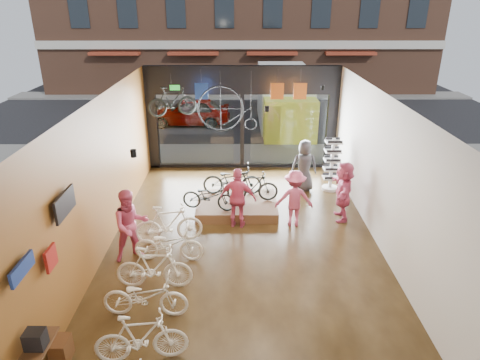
{
  "coord_description": "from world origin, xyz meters",
  "views": [
    {
      "loc": [
        -0.14,
        -9.4,
        5.91
      ],
      "look_at": [
        -0.1,
        1.4,
        1.36
      ],
      "focal_mm": 32.0,
      "sensor_mm": 36.0,
      "label": 1
    }
  ],
  "objects_px": {
    "box_truck": "(286,101)",
    "display_bike_left": "(209,196)",
    "customer_1": "(131,225)",
    "customer_5": "(343,191)",
    "sunglasses_rack": "(332,165)",
    "display_bike_right": "(232,180)",
    "customer_4": "(304,166)",
    "display_platform": "(237,206)",
    "street_car": "(189,111)",
    "penny_farthing": "(230,110)",
    "floor_bike_3": "(154,268)",
    "floor_bike_2": "(145,296)",
    "floor_bike_5": "(169,224)",
    "customer_3": "(294,198)",
    "floor_bike_1": "(141,338)",
    "customer_2": "(238,198)",
    "display_bike_mid": "(252,187)",
    "floor_bike_4": "(169,244)",
    "hung_bike": "(172,101)"
  },
  "relations": [
    {
      "from": "box_truck",
      "to": "display_bike_left",
      "type": "relative_size",
      "value": 4.61
    },
    {
      "from": "customer_1",
      "to": "customer_5",
      "type": "distance_m",
      "value": 5.97
    },
    {
      "from": "display_bike_left",
      "to": "sunglasses_rack",
      "type": "relative_size",
      "value": 0.87
    },
    {
      "from": "display_bike_right",
      "to": "customer_4",
      "type": "xyz_separation_m",
      "value": [
        2.36,
        0.95,
        0.09
      ]
    },
    {
      "from": "display_platform",
      "to": "display_bike_left",
      "type": "relative_size",
      "value": 1.53
    },
    {
      "from": "street_car",
      "to": "penny_farthing",
      "type": "distance_m",
      "value": 7.77
    },
    {
      "from": "floor_bike_3",
      "to": "customer_1",
      "type": "xyz_separation_m",
      "value": [
        -0.74,
        1.18,
        0.41
      ]
    },
    {
      "from": "floor_bike_2",
      "to": "customer_4",
      "type": "xyz_separation_m",
      "value": [
        4.04,
        6.19,
        0.42
      ]
    },
    {
      "from": "floor_bike_5",
      "to": "customer_3",
      "type": "relative_size",
      "value": 1.07
    },
    {
      "from": "display_platform",
      "to": "customer_1",
      "type": "distance_m",
      "value": 3.7
    },
    {
      "from": "floor_bike_5",
      "to": "customer_4",
      "type": "height_order",
      "value": "customer_4"
    },
    {
      "from": "floor_bike_1",
      "to": "penny_farthing",
      "type": "height_order",
      "value": "penny_farthing"
    },
    {
      "from": "customer_2",
      "to": "customer_5",
      "type": "bearing_deg",
      "value": -158.47
    },
    {
      "from": "customer_4",
      "to": "floor_bike_1",
      "type": "bearing_deg",
      "value": 65.56
    },
    {
      "from": "display_bike_mid",
      "to": "penny_farthing",
      "type": "bearing_deg",
      "value": 14.03
    },
    {
      "from": "customer_2",
      "to": "customer_4",
      "type": "distance_m",
      "value": 3.32
    },
    {
      "from": "display_bike_left",
      "to": "floor_bike_2",
      "type": "bearing_deg",
      "value": 177.47
    },
    {
      "from": "display_bike_left",
      "to": "display_bike_right",
      "type": "relative_size",
      "value": 0.86
    },
    {
      "from": "floor_bike_1",
      "to": "customer_5",
      "type": "relative_size",
      "value": 0.93
    },
    {
      "from": "floor_bike_2",
      "to": "floor_bike_4",
      "type": "bearing_deg",
      "value": -2.71
    },
    {
      "from": "display_bike_mid",
      "to": "floor_bike_4",
      "type": "bearing_deg",
      "value": 140.43
    },
    {
      "from": "customer_1",
      "to": "box_truck",
      "type": "bearing_deg",
      "value": 37.49
    },
    {
      "from": "customer_4",
      "to": "sunglasses_rack",
      "type": "height_order",
      "value": "sunglasses_rack"
    },
    {
      "from": "sunglasses_rack",
      "to": "customer_4",
      "type": "bearing_deg",
      "value": -168.81
    },
    {
      "from": "floor_bike_1",
      "to": "customer_2",
      "type": "xyz_separation_m",
      "value": [
        1.69,
        4.88,
        0.38
      ]
    },
    {
      "from": "floor_bike_3",
      "to": "customer_3",
      "type": "height_order",
      "value": "customer_3"
    },
    {
      "from": "display_bike_left",
      "to": "customer_3",
      "type": "bearing_deg",
      "value": -88.12
    },
    {
      "from": "street_car",
      "to": "hung_bike",
      "type": "relative_size",
      "value": 2.6
    },
    {
      "from": "display_bike_right",
      "to": "floor_bike_4",
      "type": "bearing_deg",
      "value": 155.45
    },
    {
      "from": "floor_bike_4",
      "to": "customer_2",
      "type": "height_order",
      "value": "customer_2"
    },
    {
      "from": "floor_bike_3",
      "to": "display_bike_right",
      "type": "bearing_deg",
      "value": -20.54
    },
    {
      "from": "street_car",
      "to": "floor_bike_2",
      "type": "distance_m",
      "value": 14.44
    },
    {
      "from": "customer_2",
      "to": "hung_bike",
      "type": "height_order",
      "value": "hung_bike"
    },
    {
      "from": "display_platform",
      "to": "display_bike_mid",
      "type": "xyz_separation_m",
      "value": [
        0.47,
        0.05,
        0.61
      ]
    },
    {
      "from": "street_car",
      "to": "floor_bike_2",
      "type": "xyz_separation_m",
      "value": [
        0.63,
        -14.42,
        -0.25
      ]
    },
    {
      "from": "box_truck",
      "to": "customer_5",
      "type": "distance_m",
      "value": 9.31
    },
    {
      "from": "floor_bike_3",
      "to": "customer_3",
      "type": "bearing_deg",
      "value": -49.49
    },
    {
      "from": "floor_bike_5",
      "to": "box_truck",
      "type": "bearing_deg",
      "value": -31.4
    },
    {
      "from": "sunglasses_rack",
      "to": "display_bike_mid",
      "type": "bearing_deg",
      "value": -141.96
    },
    {
      "from": "box_truck",
      "to": "display_platform",
      "type": "relative_size",
      "value": 3.01
    },
    {
      "from": "floor_bike_1",
      "to": "customer_2",
      "type": "distance_m",
      "value": 5.18
    },
    {
      "from": "floor_bike_4",
      "to": "display_bike_left",
      "type": "xyz_separation_m",
      "value": [
        0.85,
        2.17,
        0.27
      ]
    },
    {
      "from": "floor_bike_1",
      "to": "sunglasses_rack",
      "type": "distance_m",
      "value": 8.84
    },
    {
      "from": "box_truck",
      "to": "floor_bike_5",
      "type": "height_order",
      "value": "box_truck"
    },
    {
      "from": "street_car",
      "to": "customer_4",
      "type": "xyz_separation_m",
      "value": [
        4.67,
        -8.23,
        0.17
      ]
    },
    {
      "from": "display_bike_right",
      "to": "box_truck",
      "type": "bearing_deg",
      "value": -16.31
    },
    {
      "from": "customer_4",
      "to": "hung_bike",
      "type": "height_order",
      "value": "hung_bike"
    },
    {
      "from": "display_bike_left",
      "to": "customer_1",
      "type": "bearing_deg",
      "value": 151.12
    },
    {
      "from": "floor_bike_1",
      "to": "floor_bike_4",
      "type": "height_order",
      "value": "floor_bike_1"
    },
    {
      "from": "street_car",
      "to": "floor_bike_1",
      "type": "height_order",
      "value": "street_car"
    }
  ]
}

